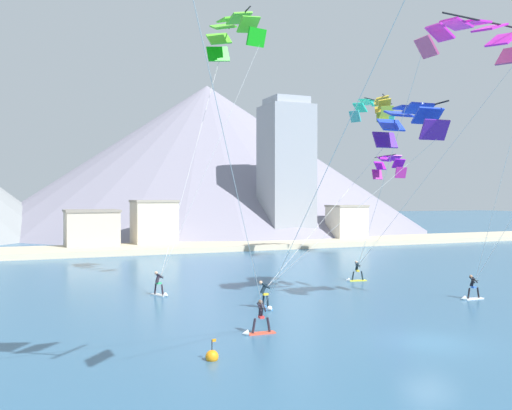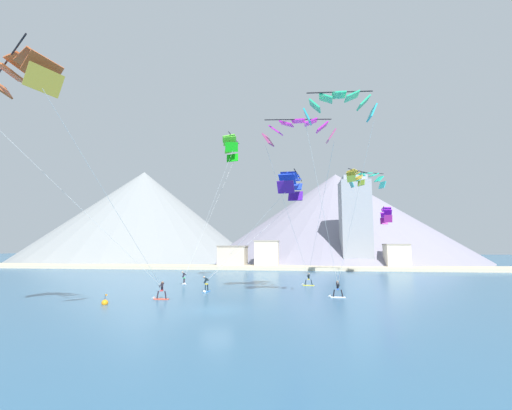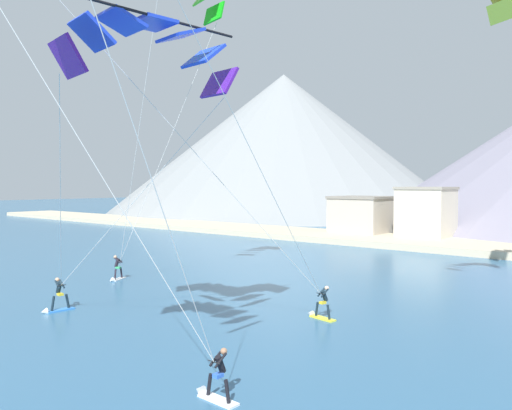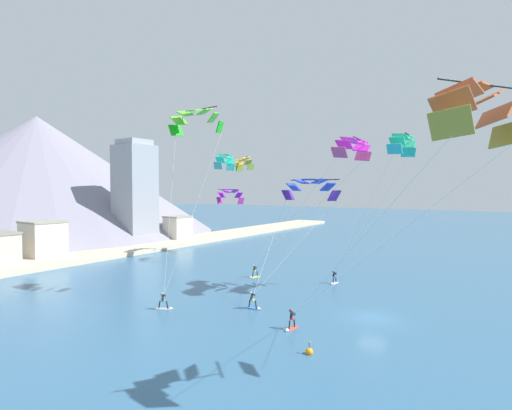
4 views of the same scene
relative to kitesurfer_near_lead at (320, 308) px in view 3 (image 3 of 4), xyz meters
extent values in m
cube|color=yellow|center=(0.20, -0.08, -0.46)|extent=(1.50, 0.70, 0.07)
cylinder|color=#14232D|center=(0.59, -0.16, -0.07)|extent=(0.26, 0.16, 0.72)
cylinder|color=#14232D|center=(-0.18, -0.01, -0.07)|extent=(0.26, 0.16, 0.72)
cube|color=yellow|center=(0.20, -0.08, 0.32)|extent=(0.28, 0.34, 0.12)
cylinder|color=#14232D|center=(0.23, 0.04, 0.65)|extent=(0.30, 0.49, 0.61)
cylinder|color=#14232D|center=(0.32, -0.08, 0.82)|extent=(0.18, 0.52, 0.40)
cylinder|color=#14232D|center=(0.09, -0.04, 0.82)|extent=(0.18, 0.52, 0.40)
cylinder|color=black|center=(0.17, -0.24, 0.80)|extent=(0.52, 0.13, 0.03)
sphere|color=beige|center=(0.26, 0.21, 1.01)|extent=(0.22, 0.22, 0.22)
cone|color=white|center=(-0.65, 0.08, -0.40)|extent=(0.36, 0.41, 0.36)
cube|color=white|center=(2.83, -10.18, -0.46)|extent=(1.45, 0.48, 0.07)
cylinder|color=black|center=(3.23, -10.19, -0.08)|extent=(0.24, 0.12, 0.71)
cylinder|color=black|center=(2.44, -10.17, -0.08)|extent=(0.24, 0.12, 0.71)
cube|color=blue|center=(2.83, -10.18, 0.31)|extent=(0.23, 0.30, 0.12)
cylinder|color=black|center=(2.83, -10.08, 0.63)|extent=(0.22, 0.42, 0.60)
cylinder|color=black|center=(2.95, -10.18, 0.80)|extent=(0.09, 0.51, 0.39)
cylinder|color=black|center=(2.72, -10.18, 0.80)|extent=(0.09, 0.51, 0.39)
cylinder|color=black|center=(2.83, -10.36, 0.77)|extent=(0.52, 0.05, 0.03)
sphere|color=#9E7051|center=(2.84, -9.93, 1.00)|extent=(0.22, 0.22, 0.22)
cone|color=white|center=(1.96, -10.16, -0.40)|extent=(0.31, 0.37, 0.36)
cube|color=#337FDB|center=(-11.36, -7.64, -0.46)|extent=(0.54, 1.47, 0.07)
cylinder|color=#14232D|center=(-11.33, -7.24, -0.05)|extent=(0.14, 0.27, 0.77)
cylinder|color=#14232D|center=(-11.38, -8.03, -0.05)|extent=(0.14, 0.27, 0.77)
cube|color=yellow|center=(-11.36, -7.64, 0.37)|extent=(0.34, 0.27, 0.12)
cylinder|color=#14232D|center=(-11.48, -7.63, 0.72)|extent=(0.50, 0.26, 0.65)
cylinder|color=#14232D|center=(-11.37, -7.51, 0.91)|extent=(0.56, 0.13, 0.43)
cylinder|color=#14232D|center=(-11.39, -7.76, 0.91)|extent=(0.56, 0.13, 0.43)
cylinder|color=black|center=(-11.20, -7.65, 0.88)|extent=(0.07, 0.52, 0.03)
sphere|color=tan|center=(-11.67, -7.62, 1.11)|extent=(0.24, 0.24, 0.24)
cone|color=white|center=(-11.42, -8.51, -0.40)|extent=(0.38, 0.32, 0.36)
cube|color=white|center=(-16.39, -0.57, -0.46)|extent=(1.00, 1.49, 0.07)
cylinder|color=#231E28|center=(-16.56, -0.21, -0.06)|extent=(0.22, 0.28, 0.75)
cylinder|color=#231E28|center=(-16.23, -0.93, -0.06)|extent=(0.22, 0.28, 0.75)
cube|color=#33B266|center=(-16.39, -0.57, 0.36)|extent=(0.39, 0.35, 0.12)
cylinder|color=#231E28|center=(-16.48, -0.61, 0.70)|extent=(0.47, 0.37, 0.64)
cylinder|color=#231E28|center=(-16.44, -0.46, 0.88)|extent=(0.53, 0.30, 0.42)
cylinder|color=#231E28|center=(-16.34, -0.68, 0.88)|extent=(0.53, 0.30, 0.42)
cylinder|color=black|center=(-16.22, -0.49, 0.85)|extent=(0.24, 0.49, 0.03)
sphere|color=tan|center=(-16.60, -0.67, 1.09)|extent=(0.23, 0.23, 0.23)
cone|color=white|center=(-16.03, -1.36, -0.40)|extent=(0.45, 0.42, 0.36)
cylinder|color=silver|center=(1.34, -6.99, 7.63)|extent=(2.35, 13.56, 13.68)
cylinder|color=silver|center=(-1.96, -6.75, 7.63)|extent=(4.31, 13.06, 13.68)
cylinder|color=silver|center=(4.05, -14.24, 7.82)|extent=(2.48, 7.81, 14.11)
cylinder|color=silver|center=(1.28, -14.13, 7.82)|extent=(3.12, 7.59, 14.11)
cube|color=#491992|center=(-1.28, -5.88, 10.45)|extent=(1.78, 0.98, 1.21)
cube|color=blue|center=(-1.37, -6.70, 11.41)|extent=(1.82, 1.30, 0.96)
cube|color=blue|center=(-1.52, -7.80, 12.03)|extent=(1.85, 1.50, 0.60)
cube|color=blue|center=(-1.69, -9.03, 12.25)|extent=(1.86, 1.55, 0.16)
cube|color=blue|center=(-1.87, -10.27, 12.03)|extent=(1.85, 1.52, 0.60)
cube|color=blue|center=(-2.05, -11.36, 11.41)|extent=(1.82, 1.35, 0.96)
cube|color=#491992|center=(-2.19, -12.18, 10.45)|extent=(1.77, 1.05, 1.21)
cylinder|color=black|center=(-0.94, -9.14, 12.23)|extent=(0.87, 6.55, 0.10)
cylinder|color=silver|center=(-6.24, -6.62, 5.38)|extent=(9.98, 2.08, 9.02)
cylinder|color=silver|center=(-6.73, -10.05, 5.38)|extent=(9.00, 4.83, 9.02)
cube|color=#11AE13|center=(-10.69, 3.31, 17.76)|extent=(1.81, 0.63, 1.38)
cylinder|color=silver|center=(-13.40, 1.49, 9.01)|extent=(5.70, 4.00, 16.34)
cylinder|color=silver|center=(-12.88, -1.44, 9.01)|extent=(6.72, 1.91, 16.34)
cube|color=olive|center=(6.84, 5.19, 14.51)|extent=(1.35, 0.70, 1.04)
cube|color=beige|center=(-7.55, 31.87, -0.15)|extent=(180.00, 10.00, 0.70)
cube|color=beige|center=(-8.60, 35.95, 2.57)|extent=(5.46, 5.52, 6.14)
cube|color=gray|center=(-8.60, 35.95, 5.80)|extent=(5.68, 5.75, 0.30)
cube|color=#B7AD9E|center=(-16.76, 35.50, 1.97)|extent=(6.43, 5.90, 4.94)
cube|color=gray|center=(-16.76, 35.50, 4.59)|extent=(6.69, 6.14, 0.30)
cone|color=gray|center=(-59.25, 75.86, 16.10)|extent=(83.54, 83.54, 33.21)
camera|label=1|loc=(-25.48, -39.78, 6.41)|focal=40.00mm
camera|label=2|loc=(-0.94, -45.88, 4.59)|focal=24.00mm
camera|label=3|loc=(13.47, -21.01, 6.19)|focal=35.00mm
camera|label=4|loc=(-43.07, -29.40, 11.20)|focal=28.00mm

